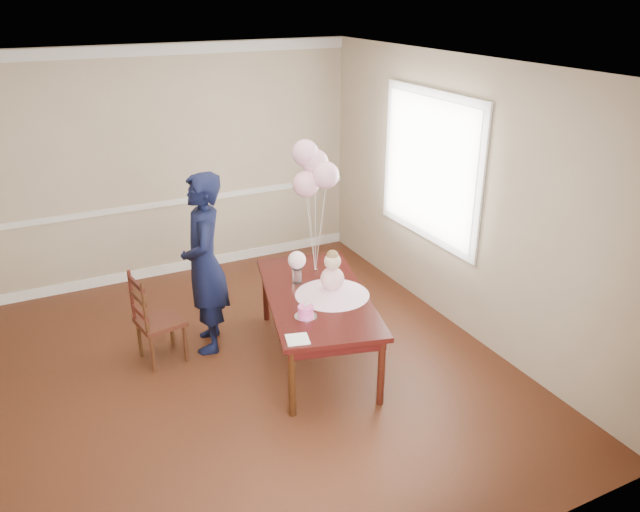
# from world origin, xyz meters

# --- Properties ---
(floor) EXTENTS (4.50, 5.00, 0.00)m
(floor) POSITION_xyz_m (0.00, 0.00, 0.00)
(floor) COLOR #34170D
(floor) RESTS_ON ground
(ceiling) EXTENTS (4.50, 5.00, 0.02)m
(ceiling) POSITION_xyz_m (0.00, 0.00, 2.70)
(ceiling) COLOR white
(ceiling) RESTS_ON wall_back
(wall_back) EXTENTS (4.50, 0.02, 2.70)m
(wall_back) POSITION_xyz_m (0.00, 2.50, 1.35)
(wall_back) COLOR tan
(wall_back) RESTS_ON floor
(wall_front) EXTENTS (4.50, 0.02, 2.70)m
(wall_front) POSITION_xyz_m (0.00, -2.50, 1.35)
(wall_front) COLOR tan
(wall_front) RESTS_ON floor
(wall_right) EXTENTS (0.02, 5.00, 2.70)m
(wall_right) POSITION_xyz_m (2.25, 0.00, 1.35)
(wall_right) COLOR tan
(wall_right) RESTS_ON floor
(chair_rail_trim) EXTENTS (4.50, 0.02, 0.07)m
(chair_rail_trim) POSITION_xyz_m (0.00, 2.49, 0.90)
(chair_rail_trim) COLOR white
(chair_rail_trim) RESTS_ON wall_back
(crown_molding) EXTENTS (4.50, 0.02, 0.12)m
(crown_molding) POSITION_xyz_m (0.00, 2.49, 2.63)
(crown_molding) COLOR silver
(crown_molding) RESTS_ON wall_back
(baseboard_trim) EXTENTS (4.50, 0.02, 0.12)m
(baseboard_trim) POSITION_xyz_m (0.00, 2.49, 0.06)
(baseboard_trim) COLOR white
(baseboard_trim) RESTS_ON floor
(window_frame) EXTENTS (0.02, 1.66, 1.56)m
(window_frame) POSITION_xyz_m (2.23, 0.50, 1.55)
(window_frame) COLOR white
(window_frame) RESTS_ON wall_right
(window_blinds) EXTENTS (0.01, 1.50, 1.40)m
(window_blinds) POSITION_xyz_m (2.21, 0.50, 1.55)
(window_blinds) COLOR white
(window_blinds) RESTS_ON wall_right
(dining_table_top) EXTENTS (1.32, 1.96, 0.04)m
(dining_table_top) POSITION_xyz_m (0.67, -0.02, 0.65)
(dining_table_top) COLOR black
(dining_table_top) RESTS_ON table_leg_fl
(table_apron) EXTENTS (1.21, 1.85, 0.09)m
(table_apron) POSITION_xyz_m (0.67, -0.02, 0.58)
(table_apron) COLOR black
(table_apron) RESTS_ON table_leg_fl
(table_leg_fl) EXTENTS (0.08, 0.08, 0.63)m
(table_leg_fl) POSITION_xyz_m (0.10, -0.72, 0.31)
(table_leg_fl) COLOR black
(table_leg_fl) RESTS_ON floor
(table_leg_fr) EXTENTS (0.08, 0.08, 0.63)m
(table_leg_fr) POSITION_xyz_m (0.83, -0.91, 0.31)
(table_leg_fr) COLOR black
(table_leg_fr) RESTS_ON floor
(table_leg_bl) EXTENTS (0.08, 0.08, 0.63)m
(table_leg_bl) POSITION_xyz_m (0.51, 0.87, 0.31)
(table_leg_bl) COLOR black
(table_leg_bl) RESTS_ON floor
(table_leg_br) EXTENTS (0.08, 0.08, 0.63)m
(table_leg_br) POSITION_xyz_m (1.24, 0.69, 0.31)
(table_leg_br) COLOR black
(table_leg_br) RESTS_ON floor
(baby_skirt) EXTENTS (0.83, 0.83, 0.09)m
(baby_skirt) POSITION_xyz_m (0.79, -0.10, 0.72)
(baby_skirt) COLOR #F0B0D2
(baby_skirt) RESTS_ON dining_table_top
(baby_torso) EXTENTS (0.22, 0.22, 0.22)m
(baby_torso) POSITION_xyz_m (0.79, -0.10, 0.83)
(baby_torso) COLOR #FA9DC4
(baby_torso) RESTS_ON baby_skirt
(baby_head) EXTENTS (0.15, 0.15, 0.15)m
(baby_head) POSITION_xyz_m (0.79, -0.10, 1.00)
(baby_head) COLOR beige
(baby_head) RESTS_ON baby_torso
(baby_hair) EXTENTS (0.11, 0.11, 0.11)m
(baby_hair) POSITION_xyz_m (0.79, -0.10, 1.06)
(baby_hair) COLOR brown
(baby_hair) RESTS_ON baby_head
(cake_platter) EXTENTS (0.24, 0.24, 0.01)m
(cake_platter) POSITION_xyz_m (0.39, -0.36, 0.68)
(cake_platter) COLOR silver
(cake_platter) RESTS_ON dining_table_top
(birthday_cake) EXTENTS (0.16, 0.16, 0.09)m
(birthday_cake) POSITION_xyz_m (0.39, -0.36, 0.72)
(birthday_cake) COLOR #EA49A0
(birthday_cake) RESTS_ON cake_platter
(cake_flower_a) EXTENTS (0.03, 0.03, 0.03)m
(cake_flower_a) POSITION_xyz_m (0.39, -0.36, 0.78)
(cake_flower_a) COLOR silver
(cake_flower_a) RESTS_ON birthday_cake
(cake_flower_b) EXTENTS (0.03, 0.03, 0.03)m
(cake_flower_b) POSITION_xyz_m (0.43, -0.35, 0.78)
(cake_flower_b) COLOR silver
(cake_flower_b) RESTS_ON birthday_cake
(rose_vase_near) EXTENTS (0.11, 0.11, 0.14)m
(rose_vase_near) POSITION_xyz_m (0.61, 0.28, 0.74)
(rose_vase_near) COLOR white
(rose_vase_near) RESTS_ON dining_table_top
(roses_near) EXTENTS (0.17, 0.17, 0.17)m
(roses_near) POSITION_xyz_m (0.61, 0.28, 0.91)
(roses_near) COLOR #FFD5DD
(roses_near) RESTS_ON rose_vase_near
(napkin) EXTENTS (0.22, 0.22, 0.01)m
(napkin) POSITION_xyz_m (0.17, -0.68, 0.68)
(napkin) COLOR white
(napkin) RESTS_ON dining_table_top
(balloon_weight) EXTENTS (0.04, 0.04, 0.02)m
(balloon_weight) POSITION_xyz_m (0.88, 0.44, 0.68)
(balloon_weight) COLOR silver
(balloon_weight) RESTS_ON dining_table_top
(balloon_a) EXTENTS (0.25, 0.25, 0.25)m
(balloon_a) POSITION_xyz_m (0.79, 0.46, 1.57)
(balloon_a) COLOR #E5A2B0
(balloon_a) RESTS_ON balloon_ribbon_a
(balloon_b) EXTENTS (0.25, 0.25, 0.25)m
(balloon_b) POSITION_xyz_m (0.96, 0.37, 1.66)
(balloon_b) COLOR #EDA8C6
(balloon_b) RESTS_ON balloon_ribbon_b
(balloon_c) EXTENTS (0.25, 0.25, 0.25)m
(balloon_c) POSITION_xyz_m (0.92, 0.52, 1.75)
(balloon_c) COLOR #DD9DBA
(balloon_c) RESTS_ON balloon_ribbon_c
(balloon_d) EXTENTS (0.25, 0.25, 0.25)m
(balloon_d) POSITION_xyz_m (0.84, 0.56, 1.84)
(balloon_d) COLOR #E3A1C4
(balloon_d) RESTS_ON balloon_ribbon_d
(balloon_ribbon_a) EXTENTS (0.08, 0.02, 0.75)m
(balloon_ribbon_a) POSITION_xyz_m (0.84, 0.45, 1.06)
(balloon_ribbon_a) COLOR white
(balloon_ribbon_a) RESTS_ON balloon_weight
(balloon_ribbon_b) EXTENTS (0.08, 0.07, 0.84)m
(balloon_ribbon_b) POSITION_xyz_m (0.92, 0.40, 1.10)
(balloon_ribbon_b) COLOR white
(balloon_ribbon_b) RESTS_ON balloon_weight
(balloon_ribbon_c) EXTENTS (0.04, 0.08, 0.93)m
(balloon_ribbon_c) POSITION_xyz_m (0.90, 0.48, 1.15)
(balloon_ribbon_c) COLOR silver
(balloon_ribbon_c) RESTS_ON balloon_weight
(balloon_ribbon_d) EXTENTS (0.05, 0.11, 1.02)m
(balloon_ribbon_d) POSITION_xyz_m (0.86, 0.50, 1.19)
(balloon_ribbon_d) COLOR white
(balloon_ribbon_d) RESTS_ON balloon_weight
(dining_chair_seat) EXTENTS (0.45, 0.45, 0.04)m
(dining_chair_seat) POSITION_xyz_m (-0.65, 0.60, 0.40)
(dining_chair_seat) COLOR #3B1810
(dining_chair_seat) RESTS_ON chair_leg_fl
(chair_leg_fl) EXTENTS (0.04, 0.04, 0.38)m
(chair_leg_fl) POSITION_xyz_m (-0.78, 0.41, 0.19)
(chair_leg_fl) COLOR #3D1D10
(chair_leg_fl) RESTS_ON floor
(chair_leg_fr) EXTENTS (0.04, 0.04, 0.38)m
(chair_leg_fr) POSITION_xyz_m (-0.46, 0.47, 0.19)
(chair_leg_fr) COLOR #391B0F
(chair_leg_fr) RESTS_ON floor
(chair_leg_bl) EXTENTS (0.04, 0.04, 0.38)m
(chair_leg_bl) POSITION_xyz_m (-0.83, 0.73, 0.19)
(chair_leg_bl) COLOR #39200F
(chair_leg_bl) RESTS_ON floor
(chair_leg_br) EXTENTS (0.04, 0.04, 0.38)m
(chair_leg_br) POSITION_xyz_m (-0.52, 0.78, 0.19)
(chair_leg_br) COLOR #3B2210
(chair_leg_br) RESTS_ON floor
(chair_back_post_l) EXTENTS (0.04, 0.04, 0.50)m
(chair_back_post_l) POSITION_xyz_m (-0.80, 0.41, 0.66)
(chair_back_post_l) COLOR #361C0E
(chair_back_post_l) RESTS_ON dining_chair_seat
(chair_back_post_r) EXTENTS (0.04, 0.04, 0.50)m
(chair_back_post_r) POSITION_xyz_m (-0.85, 0.73, 0.66)
(chair_back_post_r) COLOR #3D1510
(chair_back_post_r) RESTS_ON dining_chair_seat
(chair_slat_low) EXTENTS (0.08, 0.36, 0.04)m
(chair_slat_low) POSITION_xyz_m (-0.83, 0.57, 0.55)
(chair_slat_low) COLOR #3E1411
(chair_slat_low) RESTS_ON dining_chair_seat
(chair_slat_mid) EXTENTS (0.08, 0.36, 0.04)m
(chair_slat_mid) POSITION_xyz_m (-0.83, 0.57, 0.70)
(chair_slat_mid) COLOR #34190E
(chair_slat_mid) RESTS_ON dining_chair_seat
(chair_slat_top) EXTENTS (0.08, 0.36, 0.04)m
(chair_slat_top) POSITION_xyz_m (-0.83, 0.57, 0.84)
(chair_slat_top) COLOR black
(chair_slat_top) RESTS_ON dining_chair_seat
(woman) EXTENTS (0.58, 0.73, 1.75)m
(woman) POSITION_xyz_m (-0.17, 0.65, 0.88)
(woman) COLOR black
(woman) RESTS_ON floor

